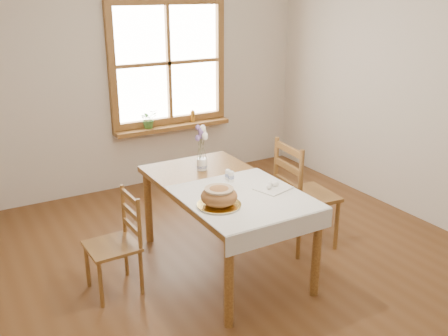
{
  "coord_description": "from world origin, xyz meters",
  "views": [
    {
      "loc": [
        -1.91,
        -3.0,
        2.27
      ],
      "look_at": [
        0.0,
        0.3,
        0.9
      ],
      "focal_mm": 40.0,
      "sensor_mm": 36.0,
      "label": 1
    }
  ],
  "objects_px": {
    "dining_table": "(224,195)",
    "chair_left": "(112,245)",
    "chair_right": "(307,194)",
    "bread_plate": "(219,205)",
    "flower_vase": "(202,165)"
  },
  "relations": [
    {
      "from": "chair_right",
      "to": "chair_left",
      "type": "bearing_deg",
      "value": 90.47
    },
    {
      "from": "dining_table",
      "to": "bread_plate",
      "type": "relative_size",
      "value": 5.03
    },
    {
      "from": "chair_left",
      "to": "flower_vase",
      "type": "bearing_deg",
      "value": 105.77
    },
    {
      "from": "dining_table",
      "to": "bread_plate",
      "type": "bearing_deg",
      "value": -124.83
    },
    {
      "from": "dining_table",
      "to": "flower_vase",
      "type": "relative_size",
      "value": 15.4
    },
    {
      "from": "dining_table",
      "to": "bread_plate",
      "type": "xyz_separation_m",
      "value": [
        -0.25,
        -0.37,
        0.1
      ]
    },
    {
      "from": "dining_table",
      "to": "chair_left",
      "type": "relative_size",
      "value": 1.97
    },
    {
      "from": "bread_plate",
      "to": "flower_vase",
      "type": "bearing_deg",
      "value": 71.18
    },
    {
      "from": "dining_table",
      "to": "chair_left",
      "type": "height_order",
      "value": "chair_left"
    },
    {
      "from": "chair_left",
      "to": "bread_plate",
      "type": "xyz_separation_m",
      "value": [
        0.69,
        -0.47,
        0.36
      ]
    },
    {
      "from": "chair_right",
      "to": "dining_table",
      "type": "bearing_deg",
      "value": 92.16
    },
    {
      "from": "chair_right",
      "to": "bread_plate",
      "type": "bearing_deg",
      "value": 111.36
    },
    {
      "from": "chair_left",
      "to": "chair_right",
      "type": "bearing_deg",
      "value": 83.65
    },
    {
      "from": "dining_table",
      "to": "chair_left",
      "type": "xyz_separation_m",
      "value": [
        -0.95,
        0.1,
        -0.26
      ]
    },
    {
      "from": "dining_table",
      "to": "chair_right",
      "type": "distance_m",
      "value": 0.87
    }
  ]
}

